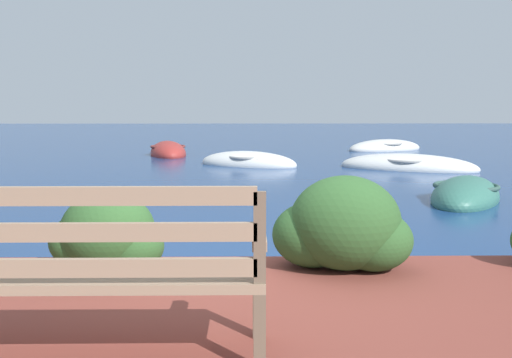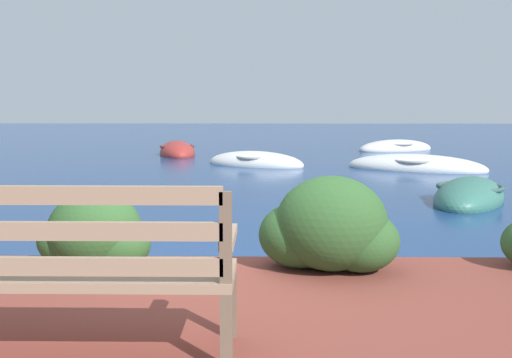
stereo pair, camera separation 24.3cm
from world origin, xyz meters
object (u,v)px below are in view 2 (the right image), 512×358
object	(u,v)px
rowboat_nearest	(469,198)
rowboat_far	(255,163)
park_bench	(71,266)
rowboat_distant	(396,149)
rowboat_outer	(177,153)
rowboat_mid	(416,167)

from	to	relation	value
rowboat_nearest	rowboat_far	xyz separation A→B (m)	(-3.47, 5.24, -0.00)
park_bench	rowboat_distant	size ratio (longest dim) A/B	0.58
rowboat_outer	rowboat_distant	xyz separation A→B (m)	(6.96, 1.78, -0.01)
rowboat_nearest	rowboat_outer	world-z (taller)	rowboat_outer
rowboat_mid	rowboat_distant	size ratio (longest dim) A/B	1.17
rowboat_mid	rowboat_distant	xyz separation A→B (m)	(0.79, 5.51, 0.00)
rowboat_mid	rowboat_far	world-z (taller)	rowboat_mid
rowboat_nearest	rowboat_outer	size ratio (longest dim) A/B	0.98
rowboat_mid	rowboat_far	size ratio (longest dim) A/B	1.24
park_bench	rowboat_nearest	size ratio (longest dim) A/B	0.67
park_bench	rowboat_far	distance (m)	11.39
park_bench	rowboat_nearest	world-z (taller)	park_bench
park_bench	rowboat_far	bearing A→B (deg)	91.12
rowboat_outer	rowboat_mid	bearing A→B (deg)	44.86
rowboat_mid	rowboat_outer	world-z (taller)	rowboat_outer
rowboat_mid	rowboat_distant	distance (m)	5.56
rowboat_outer	rowboat_distant	bearing A→B (deg)	90.34
rowboat_outer	park_bench	bearing A→B (deg)	-7.47
rowboat_nearest	park_bench	bearing A→B (deg)	173.69
park_bench	rowboat_mid	xyz separation A→B (m)	(4.54, 10.50, -0.65)
rowboat_nearest	rowboat_outer	bearing A→B (deg)	64.26
rowboat_far	rowboat_outer	size ratio (longest dim) A/B	1.07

